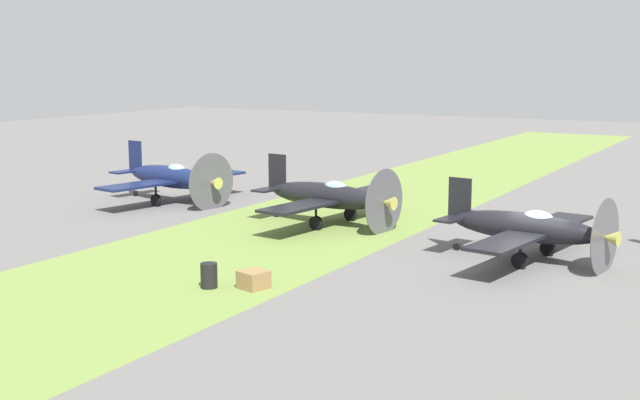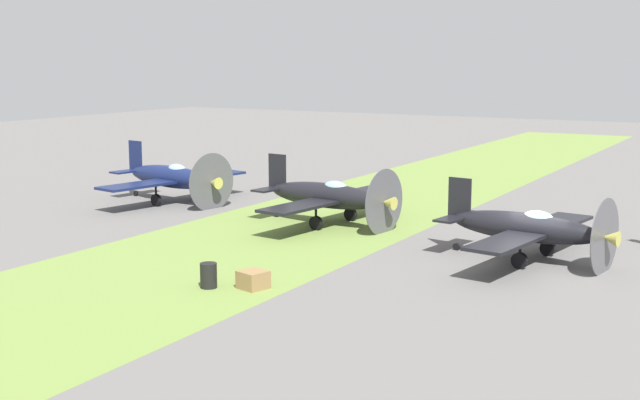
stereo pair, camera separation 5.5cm
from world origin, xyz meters
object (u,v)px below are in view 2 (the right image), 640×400
object	(u,v)px
airplane_lead	(528,228)
airplane_trail	(172,177)
supply_crate	(253,280)
airplane_wingman	(328,196)
fuel_drum	(209,275)

from	to	relation	value
airplane_lead	airplane_trail	size ratio (longest dim) A/B	0.95
supply_crate	airplane_wingman	bearing A→B (deg)	-163.67
airplane_wingman	airplane_trail	world-z (taller)	airplane_trail
fuel_drum	supply_crate	bearing A→B (deg)	116.55
airplane_trail	airplane_wingman	bearing A→B (deg)	93.66
airplane_lead	fuel_drum	size ratio (longest dim) A/B	10.23
airplane_trail	fuel_drum	xyz separation A→B (m)	(13.60, 12.77, -0.99)
fuel_drum	supply_crate	size ratio (longest dim) A/B	1.00
airplane_trail	supply_crate	bearing A→B (deg)	58.49
airplane_wingman	fuel_drum	world-z (taller)	airplane_wingman
airplane_wingman	airplane_lead	bearing A→B (deg)	83.23
airplane_trail	fuel_drum	bearing A→B (deg)	53.92
airplane_lead	airplane_wingman	size ratio (longest dim) A/B	0.96
airplane_lead	airplane_wingman	world-z (taller)	airplane_wingman
fuel_drum	airplane_wingman	bearing A→B (deg)	-170.92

